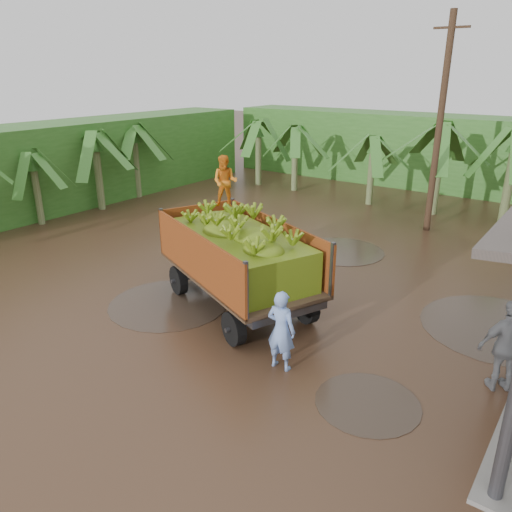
{
  "coord_description": "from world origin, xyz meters",
  "views": [
    {
      "loc": [
        5.73,
        -10.09,
        5.75
      ],
      "look_at": [
        -1.22,
        -0.47,
        1.29
      ],
      "focal_mm": 35.0,
      "sensor_mm": 36.0,
      "label": 1
    }
  ],
  "objects_px": {
    "man_grey": "(508,346)",
    "banana_trailer": "(238,255)",
    "man_blue": "(281,330)",
    "utility_pole": "(439,126)"
  },
  "relations": [
    {
      "from": "man_grey",
      "to": "banana_trailer",
      "type": "bearing_deg",
      "value": -34.25
    },
    {
      "from": "man_blue",
      "to": "utility_pole",
      "type": "relative_size",
      "value": 0.22
    },
    {
      "from": "banana_trailer",
      "to": "utility_pole",
      "type": "bearing_deg",
      "value": 102.37
    },
    {
      "from": "banana_trailer",
      "to": "man_grey",
      "type": "height_order",
      "value": "banana_trailer"
    },
    {
      "from": "banana_trailer",
      "to": "man_grey",
      "type": "relative_size",
      "value": 3.53
    },
    {
      "from": "banana_trailer",
      "to": "man_blue",
      "type": "xyz_separation_m",
      "value": [
        2.41,
        -1.71,
        -0.57
      ]
    },
    {
      "from": "man_grey",
      "to": "utility_pole",
      "type": "bearing_deg",
      "value": -99.99
    },
    {
      "from": "man_grey",
      "to": "utility_pole",
      "type": "distance_m",
      "value": 10.66
    },
    {
      "from": "banana_trailer",
      "to": "man_grey",
      "type": "distance_m",
      "value": 6.24
    },
    {
      "from": "man_grey",
      "to": "utility_pole",
      "type": "height_order",
      "value": "utility_pole"
    }
  ]
}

